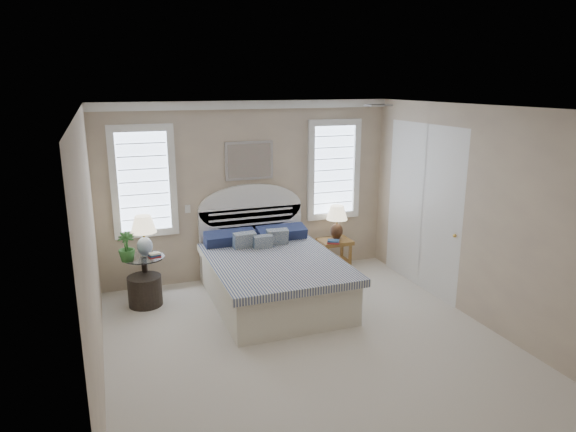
{
  "coord_description": "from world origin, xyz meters",
  "views": [
    {
      "loc": [
        -2.09,
        -4.91,
        2.95
      ],
      "look_at": [
        0.08,
        1.0,
        1.31
      ],
      "focal_mm": 32.0,
      "sensor_mm": 36.0,
      "label": 1
    }
  ],
  "objects_px": {
    "lamp_left": "(144,231)",
    "lamp_right": "(337,218)",
    "side_table_left": "(145,273)",
    "nightstand_right": "(335,248)",
    "bed": "(271,273)",
    "floor_pot": "(145,291)"
  },
  "relations": [
    {
      "from": "side_table_left",
      "to": "floor_pot",
      "type": "bearing_deg",
      "value": -98.42
    },
    {
      "from": "nightstand_right",
      "to": "floor_pot",
      "type": "relative_size",
      "value": 1.17
    },
    {
      "from": "lamp_right",
      "to": "bed",
      "type": "bearing_deg",
      "value": -150.6
    },
    {
      "from": "floor_pot",
      "to": "side_table_left",
      "type": "bearing_deg",
      "value": 81.58
    },
    {
      "from": "nightstand_right",
      "to": "lamp_left",
      "type": "bearing_deg",
      "value": -179.48
    },
    {
      "from": "bed",
      "to": "nightstand_right",
      "type": "height_order",
      "value": "bed"
    },
    {
      "from": "side_table_left",
      "to": "nightstand_right",
      "type": "xyz_separation_m",
      "value": [
        2.95,
        0.1,
        -0.0
      ]
    },
    {
      "from": "side_table_left",
      "to": "lamp_left",
      "type": "height_order",
      "value": "lamp_left"
    },
    {
      "from": "floor_pot",
      "to": "nightstand_right",
      "type": "bearing_deg",
      "value": 5.54
    },
    {
      "from": "nightstand_right",
      "to": "lamp_right",
      "type": "relative_size",
      "value": 0.97
    },
    {
      "from": "lamp_right",
      "to": "side_table_left",
      "type": "bearing_deg",
      "value": -176.7
    },
    {
      "from": "side_table_left",
      "to": "floor_pot",
      "type": "distance_m",
      "value": 0.26
    },
    {
      "from": "lamp_left",
      "to": "lamp_right",
      "type": "xyz_separation_m",
      "value": [
        2.98,
        0.1,
        -0.11
      ]
    },
    {
      "from": "side_table_left",
      "to": "lamp_left",
      "type": "bearing_deg",
      "value": 68.11
    },
    {
      "from": "bed",
      "to": "nightstand_right",
      "type": "bearing_deg",
      "value": 28.03
    },
    {
      "from": "side_table_left",
      "to": "nightstand_right",
      "type": "bearing_deg",
      "value": 1.94
    },
    {
      "from": "side_table_left",
      "to": "floor_pot",
      "type": "xyz_separation_m",
      "value": [
        -0.03,
        -0.19,
        -0.18
      ]
    },
    {
      "from": "side_table_left",
      "to": "lamp_left",
      "type": "distance_m",
      "value": 0.6
    },
    {
      "from": "bed",
      "to": "lamp_left",
      "type": "distance_m",
      "value": 1.85
    },
    {
      "from": "bed",
      "to": "lamp_left",
      "type": "height_order",
      "value": "bed"
    },
    {
      "from": "side_table_left",
      "to": "floor_pot",
      "type": "relative_size",
      "value": 1.39
    },
    {
      "from": "bed",
      "to": "lamp_right",
      "type": "xyz_separation_m",
      "value": [
        1.36,
        0.77,
        0.48
      ]
    }
  ]
}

